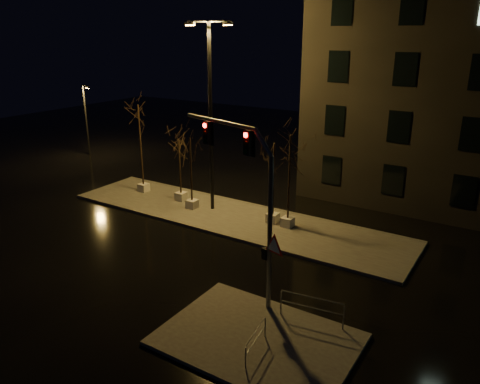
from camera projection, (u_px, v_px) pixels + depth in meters
The scene contains 13 objects.
ground at pixel (166, 255), 23.90m from camera, with size 90.00×90.00×0.00m, color black.
median at pixel (231, 217), 28.66m from camera, with size 22.00×5.00×0.15m, color #4B4743.
sidewalk_corner at pixel (257, 339), 17.27m from camera, with size 7.00×5.00×0.15m, color #4B4743.
tree_0 at pixel (139, 125), 31.50m from camera, with size 1.80×1.80×6.26m.
tree_1 at pixel (179, 154), 30.24m from camera, with size 1.80×1.80×4.22m.
tree_2 at pixel (190, 154), 28.75m from camera, with size 1.80×1.80×4.69m.
tree_3 at pixel (274, 161), 26.49m from camera, with size 1.80×1.80×4.90m.
tree_4 at pixel (290, 156), 25.73m from camera, with size 1.80×1.80×5.52m.
traffic_signal_mast at pixel (249, 189), 18.45m from camera, with size 5.78×1.76×7.31m.
streetlight_main at pixel (210, 106), 27.71m from camera, with size 2.76×1.20×11.30m.
streetlight_far at pixel (86, 117), 42.18m from camera, with size 1.23×0.51×6.36m.
guard_rail_a at pixel (312, 305), 17.98m from camera, with size 2.52×0.42×1.10m.
guard_rail_b at pixel (256, 338), 16.31m from camera, with size 0.33×1.85×0.89m.
Camera 1 is at (14.78, -16.12, 10.85)m, focal length 35.00 mm.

